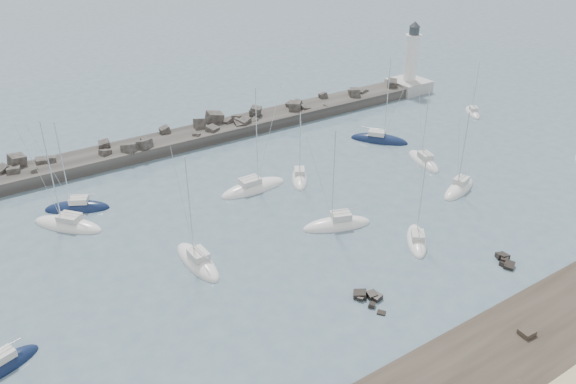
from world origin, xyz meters
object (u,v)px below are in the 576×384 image
object	(u,v)px
sailboat_6	(299,179)
sailboat_8	(379,140)
sailboat_4	(253,188)
lighthouse	(409,76)
sailboat_5	(337,225)
sailboat_12	(472,113)
sailboat_2	(2,367)
sailboat_1	(68,225)
sailboat_3	(198,262)
sailboat_7	(417,241)
sailboat_13	(77,208)
sailboat_9	(459,189)
sailboat_10	(423,162)

from	to	relation	value
sailboat_6	sailboat_8	bearing A→B (deg)	12.94
sailboat_4	lighthouse	bearing A→B (deg)	22.16
lighthouse	sailboat_4	world-z (taller)	sailboat_4
sailboat_8	sailboat_4	bearing A→B (deg)	-172.82
sailboat_5	sailboat_12	size ratio (longest dim) A/B	1.36
sailboat_2	sailboat_12	world-z (taller)	sailboat_2
sailboat_12	sailboat_8	bearing A→B (deg)	-179.63
lighthouse	sailboat_12	size ratio (longest dim) A/B	1.44
sailboat_1	sailboat_5	bearing A→B (deg)	-33.33
sailboat_3	sailboat_5	xyz separation A→B (m)	(17.55, -2.32, 0.00)
sailboat_2	sailboat_5	world-z (taller)	sailboat_5
sailboat_4	sailboat_7	bearing A→B (deg)	-66.74
sailboat_1	sailboat_13	world-z (taller)	sailboat_1
sailboat_8	sailboat_7	bearing A→B (deg)	-123.14
sailboat_6	sailboat_12	size ratio (longest dim) A/B	1.11
sailboat_1	sailboat_9	distance (m)	51.08
sailboat_2	sailboat_13	xyz separation A→B (m)	(12.86, 24.16, 0.00)
sailboat_9	sailboat_10	bearing A→B (deg)	75.26
sailboat_2	sailboat_12	size ratio (longest dim) A/B	1.07
sailboat_2	sailboat_4	xyz separation A→B (m)	(34.46, 16.41, -0.00)
sailboat_2	sailboat_6	bearing A→B (deg)	20.32
sailboat_3	sailboat_12	distance (m)	64.07
sailboat_3	sailboat_4	world-z (taller)	sailboat_4
lighthouse	sailboat_9	distance (m)	43.02
sailboat_13	sailboat_6	bearing A→B (deg)	-17.14
sailboat_13	sailboat_2	bearing A→B (deg)	-118.03
lighthouse	sailboat_4	xyz separation A→B (m)	(-47.94, -19.52, -2.95)
sailboat_12	sailboat_13	distance (m)	70.23
sailboat_4	sailboat_6	bearing A→B (deg)	-8.63
sailboat_6	sailboat_9	bearing A→B (deg)	-41.73
sailboat_1	sailboat_3	world-z (taller)	sailboat_1
sailboat_6	sailboat_10	xyz separation A→B (m)	(18.78, -5.58, 0.01)
sailboat_5	sailboat_9	bearing A→B (deg)	-5.16
sailboat_6	lighthouse	bearing A→B (deg)	26.69
sailboat_13	sailboat_8	bearing A→B (deg)	-5.46
lighthouse	sailboat_9	world-z (taller)	lighthouse
sailboat_1	sailboat_10	bearing A→B (deg)	-12.29
sailboat_7	sailboat_13	size ratio (longest dim) A/B	0.87
sailboat_2	sailboat_5	size ratio (longest dim) A/B	0.79
lighthouse	sailboat_6	xyz separation A→B (m)	(-40.95, -20.58, -2.95)
sailboat_1	sailboat_9	world-z (taller)	sailboat_1
sailboat_1	sailboat_8	world-z (taller)	sailboat_8
sailboat_3	lighthouse	bearing A→B (deg)	26.75
sailboat_8	sailboat_13	bearing A→B (deg)	174.54
sailboat_7	sailboat_12	bearing A→B (deg)	32.74
lighthouse	sailboat_2	bearing A→B (deg)	-156.44
sailboat_3	sailboat_2	bearing A→B (deg)	-166.88
sailboat_4	sailboat_9	xyz separation A→B (m)	(23.38, -15.68, 0.01)
sailboat_5	sailboat_6	world-z (taller)	sailboat_5
sailboat_3	sailboat_12	bearing A→B (deg)	13.51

